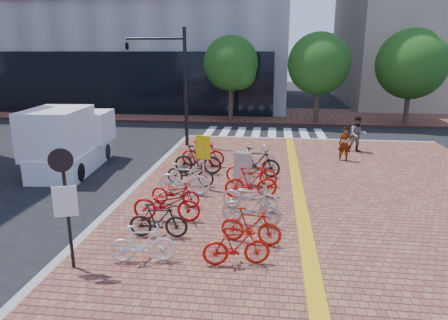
# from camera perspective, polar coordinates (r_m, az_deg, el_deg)

# --- Properties ---
(ground) EXTENTS (120.00, 120.00, 0.00)m
(ground) POSITION_cam_1_polar(r_m,az_deg,el_deg) (11.95, 1.57, -9.37)
(ground) COLOR black
(ground) RESTS_ON ground
(kerb_north) EXTENTS (14.00, 0.25, 0.15)m
(kerb_north) POSITION_cam_1_polar(r_m,az_deg,el_deg) (23.43, 11.75, 2.82)
(kerb_north) COLOR gray
(kerb_north) RESTS_ON ground
(far_sidewalk) EXTENTS (70.00, 8.00, 0.15)m
(far_sidewalk) POSITION_cam_1_polar(r_m,az_deg,el_deg) (32.21, 5.17, 6.39)
(far_sidewalk) COLOR brown
(far_sidewalk) RESTS_ON ground
(crosswalk) EXTENTS (7.50, 4.00, 0.01)m
(crosswalk) POSITION_cam_1_polar(r_m,az_deg,el_deg) (25.32, 5.74, 3.81)
(crosswalk) COLOR silver
(crosswalk) RESTS_ON ground
(street_trees) EXTENTS (16.20, 4.60, 6.35)m
(street_trees) POSITION_cam_1_polar(r_m,az_deg,el_deg) (28.58, 15.53, 12.91)
(street_trees) COLOR #38281E
(street_trees) RESTS_ON far_sidewalk
(bike_0) EXTENTS (1.61, 0.72, 0.93)m
(bike_0) POSITION_cam_1_polar(r_m,az_deg,el_deg) (9.75, -11.54, -11.62)
(bike_0) COLOR white
(bike_0) RESTS_ON sidewalk
(bike_1) EXTENTS (1.61, 0.54, 0.95)m
(bike_1) POSITION_cam_1_polar(r_m,az_deg,el_deg) (10.88, -9.38, -8.52)
(bike_1) COLOR black
(bike_1) RESTS_ON sidewalk
(bike_2) EXTENTS (2.01, 0.77, 1.04)m
(bike_2) POSITION_cam_1_polar(r_m,az_deg,el_deg) (11.85, -8.20, -6.21)
(bike_2) COLOR #B20C0F
(bike_2) RESTS_ON sidewalk
(bike_3) EXTENTS (1.75, 0.88, 0.88)m
(bike_3) POSITION_cam_1_polar(r_m,az_deg,el_deg) (12.98, -6.97, -4.64)
(bike_3) COLOR #A40B0D
(bike_3) RESTS_ON sidewalk
(bike_4) EXTENTS (1.90, 0.68, 1.12)m
(bike_4) POSITION_cam_1_polar(r_m,az_deg,el_deg) (13.90, -5.75, -2.72)
(bike_4) COLOR silver
(bike_4) RESTS_ON sidewalk
(bike_5) EXTENTS (1.92, 0.92, 0.97)m
(bike_5) POSITION_cam_1_polar(r_m,az_deg,el_deg) (14.87, -4.85, -1.80)
(bike_5) COLOR black
(bike_5) RESTS_ON sidewalk
(bike_6) EXTENTS (1.94, 0.56, 1.16)m
(bike_6) POSITION_cam_1_polar(r_m,az_deg,el_deg) (16.23, -3.75, 0.03)
(bike_6) COLOR black
(bike_6) RESTS_ON sidewalk
(bike_7) EXTENTS (1.88, 0.54, 1.13)m
(bike_7) POSITION_cam_1_polar(r_m,az_deg,el_deg) (17.25, -3.03, 0.90)
(bike_7) COLOR red
(bike_7) RESTS_ON sidewalk
(bike_8) EXTENTS (1.64, 0.75, 0.95)m
(bike_8) POSITION_cam_1_polar(r_m,az_deg,el_deg) (9.44, 1.78, -12.20)
(bike_8) COLOR #B0130C
(bike_8) RESTS_ON sidewalk
(bike_9) EXTENTS (1.67, 0.77, 0.97)m
(bike_9) POSITION_cam_1_polar(r_m,az_deg,el_deg) (10.44, 3.85, -9.35)
(bike_9) COLOR #B41B0C
(bike_9) RESTS_ON sidewalk
(bike_10) EXTENTS (1.80, 0.83, 1.04)m
(bike_10) POSITION_cam_1_polar(r_m,az_deg,el_deg) (11.46, 3.84, -6.85)
(bike_10) COLOR #A7A7AB
(bike_10) RESTS_ON sidewalk
(bike_11) EXTENTS (1.91, 0.99, 0.96)m
(bike_11) POSITION_cam_1_polar(r_m,az_deg,el_deg) (12.51, 3.78, -5.13)
(bike_11) COLOR #B5B5BA
(bike_11) RESTS_ON sidewalk
(bike_12) EXTENTS (1.86, 0.81, 1.08)m
(bike_12) POSITION_cam_1_polar(r_m,az_deg,el_deg) (13.56, 3.88, -3.23)
(bike_12) COLOR red
(bike_12) RESTS_ON sidewalk
(bike_13) EXTENTS (2.05, 1.02, 1.03)m
(bike_13) POSITION_cam_1_polar(r_m,az_deg,el_deg) (14.88, 3.93, -1.65)
(bike_13) COLOR red
(bike_13) RESTS_ON sidewalk
(bike_14) EXTENTS (1.99, 0.91, 1.15)m
(bike_14) POSITION_cam_1_polar(r_m,az_deg,el_deg) (15.92, 4.66, -0.30)
(bike_14) COLOR black
(bike_14) RESTS_ON sidewalk
(bike_15) EXTENTS (1.85, 0.68, 1.09)m
(bike_15) POSITION_cam_1_polar(r_m,az_deg,el_deg) (16.96, 4.42, 0.55)
(bike_15) COLOR silver
(bike_15) RESTS_ON sidewalk
(pedestrian_a) EXTENTS (0.57, 0.38, 1.56)m
(pedestrian_a) POSITION_cam_1_polar(r_m,az_deg,el_deg) (18.92, 16.86, 2.22)
(pedestrian_a) COLOR gray
(pedestrian_a) RESTS_ON sidewalk
(pedestrian_b) EXTENTS (0.92, 0.75, 1.76)m
(pedestrian_b) POSITION_cam_1_polar(r_m,az_deg,el_deg) (20.78, 18.53, 3.49)
(pedestrian_b) COLOR #4A4D5D
(pedestrian_b) RESTS_ON sidewalk
(utility_box) EXTENTS (0.66, 0.55, 1.25)m
(utility_box) POSITION_cam_1_polar(r_m,az_deg,el_deg) (14.86, 2.68, -1.22)
(utility_box) COLOR #B4B4B9
(utility_box) RESTS_ON sidewalk
(yellow_sign) EXTENTS (0.53, 0.19, 1.98)m
(yellow_sign) POSITION_cam_1_polar(r_m,az_deg,el_deg) (14.17, -3.04, 1.11)
(yellow_sign) COLOR #B7B7BC
(yellow_sign) RESTS_ON sidewalk
(notice_sign) EXTENTS (0.51, 0.21, 2.84)m
(notice_sign) POSITION_cam_1_polar(r_m,az_deg,el_deg) (9.44, -21.76, -4.62)
(notice_sign) COLOR black
(notice_sign) RESTS_ON sidewalk
(traffic_light_pole) EXTENTS (3.23, 1.25, 6.02)m
(traffic_light_pole) POSITION_cam_1_polar(r_m,az_deg,el_deg) (21.27, -9.33, 13.21)
(traffic_light_pole) COLOR black
(traffic_light_pole) RESTS_ON sidewalk
(box_truck) EXTENTS (2.49, 4.94, 2.76)m
(box_truck) POSITION_cam_1_polar(r_m,az_deg,el_deg) (18.32, -21.14, 2.61)
(box_truck) COLOR white
(box_truck) RESTS_ON ground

